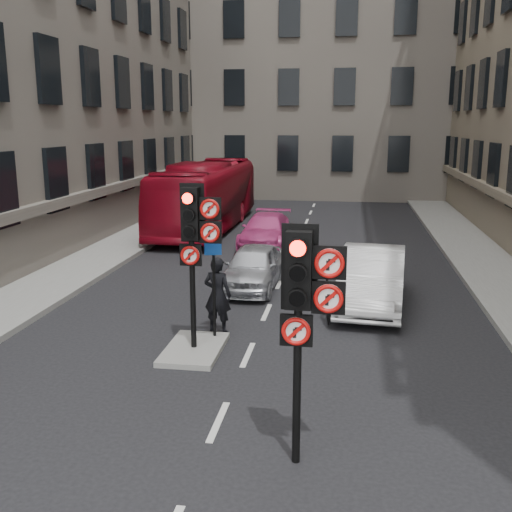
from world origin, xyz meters
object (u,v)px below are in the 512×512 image
(signal_near, at_px, (305,296))
(info_sign, at_px, (214,275))
(car_silver, at_px, (253,267))
(motorcycle, at_px, (327,298))
(signal_far, at_px, (195,231))
(car_white, at_px, (372,278))
(bus_red, at_px, (207,196))
(motorcyclist, at_px, (218,295))
(car_pink, at_px, (266,230))

(signal_near, height_order, info_sign, signal_near)
(car_silver, distance_m, motorcycle, 3.44)
(signal_far, distance_m, car_silver, 5.73)
(car_white, xyz_separation_m, bus_red, (-7.27, 11.10, 0.78))
(signal_near, height_order, bus_red, signal_near)
(car_silver, height_order, car_white, car_white)
(signal_far, bearing_deg, bus_red, 102.60)
(signal_near, bearing_deg, car_silver, 103.34)
(motorcycle, bearing_deg, motorcyclist, -155.37)
(motorcyclist, xyz_separation_m, info_sign, (0.05, -0.57, 0.63))
(info_sign, bearing_deg, motorcyclist, 80.27)
(signal_far, height_order, motorcyclist, signal_far)
(motorcycle, xyz_separation_m, info_sign, (-2.50, -2.07, 1.03))
(car_silver, relative_size, bus_red, 0.34)
(signal_far, bearing_deg, info_sign, 73.84)
(car_silver, bearing_deg, motorcycle, -44.85)
(car_white, height_order, motorcyclist, motorcyclist)
(bus_red, bearing_deg, car_pink, -46.53)
(motorcycle, distance_m, motorcyclist, 2.98)
(car_pink, xyz_separation_m, motorcycle, (2.82, -8.85, -0.10))
(motorcyclist, bearing_deg, bus_red, -65.69)
(signal_near, relative_size, info_sign, 1.60)
(car_white, bearing_deg, car_silver, 164.94)
(signal_near, xyz_separation_m, car_pink, (-2.71, 15.66, -1.94))
(signal_near, relative_size, bus_red, 0.32)
(signal_near, distance_m, car_silver, 9.79)
(car_silver, bearing_deg, car_pink, 97.06)
(car_silver, distance_m, info_sign, 4.69)
(bus_red, xyz_separation_m, motorcycle, (6.10, -12.35, -1.03))
(motorcycle, bearing_deg, signal_near, -96.73)
(motorcycle, bearing_deg, info_sign, -146.17)
(signal_near, xyz_separation_m, info_sign, (-2.39, 4.74, -1.02))
(signal_near, bearing_deg, info_sign, 116.73)
(bus_red, bearing_deg, info_sign, -75.66)
(motorcycle, bearing_deg, car_silver, 126.76)
(signal_far, height_order, bus_red, signal_far)
(motorcyclist, distance_m, info_sign, 0.85)
(car_silver, relative_size, motorcycle, 2.16)
(car_white, height_order, motorcycle, car_white)
(car_pink, relative_size, bus_red, 0.39)
(signal_near, xyz_separation_m, motorcycle, (0.11, 6.81, -2.05))
(motorcycle, bearing_deg, car_white, 41.08)
(car_white, height_order, bus_red, bus_red)
(car_pink, distance_m, motorcyclist, 10.35)
(car_pink, height_order, bus_red, bus_red)
(car_white, bearing_deg, bus_red, 128.34)
(info_sign, bearing_deg, car_white, 27.72)
(signal_near, xyz_separation_m, bus_red, (-5.99, 19.15, -1.02))
(car_pink, bearing_deg, car_white, -60.86)
(signal_far, bearing_deg, car_silver, 85.88)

